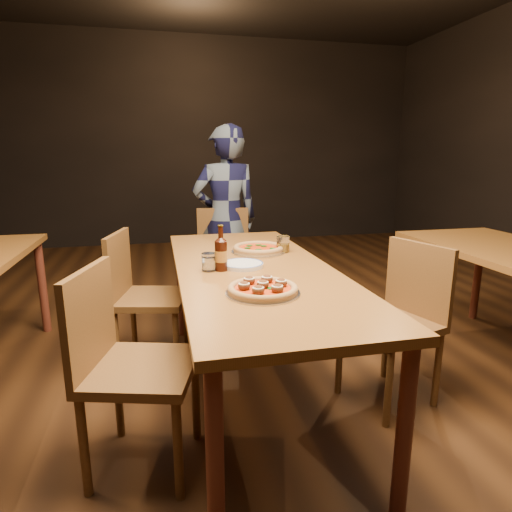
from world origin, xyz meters
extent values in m
plane|color=black|center=(0.00, 0.00, 0.00)|extent=(9.00, 9.00, 0.00)
plane|color=black|center=(0.00, 4.50, 1.50)|extent=(7.00, 0.00, 7.00)
cube|color=brown|center=(0.00, 0.00, 0.73)|extent=(0.80, 2.00, 0.04)
cylinder|color=maroon|center=(-0.34, -0.94, 0.35)|extent=(0.06, 0.06, 0.71)
cylinder|color=maroon|center=(-0.34, 0.94, 0.35)|extent=(0.06, 0.06, 0.71)
cylinder|color=maroon|center=(0.34, -0.94, 0.35)|extent=(0.06, 0.06, 0.71)
cylinder|color=maroon|center=(0.34, 0.94, 0.35)|extent=(0.06, 0.06, 0.71)
cylinder|color=maroon|center=(-1.36, 1.24, 0.35)|extent=(0.06, 0.06, 0.71)
cylinder|color=maroon|center=(1.36, 0.74, 0.35)|extent=(0.06, 0.06, 0.71)
cylinder|color=maroon|center=(2.04, 0.74, 0.35)|extent=(0.06, 0.06, 0.71)
cylinder|color=#B7B7BF|center=(-0.06, -0.44, 0.75)|extent=(0.32, 0.32, 0.01)
cylinder|color=tan|center=(-0.06, -0.44, 0.76)|extent=(0.30, 0.30, 0.02)
torus|color=tan|center=(-0.06, -0.44, 0.77)|extent=(0.30, 0.30, 0.03)
cylinder|color=#BA0F0A|center=(-0.06, -0.44, 0.77)|extent=(0.24, 0.24, 0.00)
cylinder|color=#B7B7BF|center=(0.10, 0.34, 0.75)|extent=(0.33, 0.33, 0.01)
cylinder|color=tan|center=(0.10, 0.34, 0.77)|extent=(0.30, 0.30, 0.02)
torus|color=tan|center=(0.10, 0.34, 0.78)|extent=(0.31, 0.31, 0.03)
cylinder|color=#BA0F0A|center=(0.10, 0.34, 0.78)|extent=(0.23, 0.23, 0.00)
cylinder|color=white|center=(-0.06, 0.01, 0.76)|extent=(0.22, 0.22, 0.02)
cylinder|color=black|center=(-0.18, -0.04, 0.83)|extent=(0.06, 0.06, 0.15)
cylinder|color=black|center=(-0.18, -0.04, 0.94)|extent=(0.02, 0.02, 0.08)
cylinder|color=#BC7D2D|center=(-0.18, -0.04, 0.83)|extent=(0.06, 0.06, 0.06)
cylinder|color=white|center=(-0.24, -0.02, 0.80)|extent=(0.07, 0.07, 0.09)
cylinder|color=#916010|center=(0.25, 0.30, 0.80)|extent=(0.08, 0.08, 0.10)
imported|color=black|center=(0.09, 1.48, 0.79)|extent=(0.61, 0.44, 1.57)
camera|label=1|loc=(-0.48, -2.13, 1.33)|focal=30.00mm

